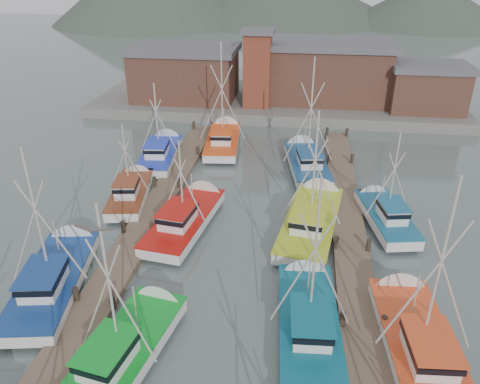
# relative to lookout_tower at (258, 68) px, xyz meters

# --- Properties ---
(ground) EXTENTS (260.00, 260.00, 0.00)m
(ground) POSITION_rel_lookout_tower_xyz_m (2.00, -33.00, -5.55)
(ground) COLOR #4B5A56
(ground) RESTS_ON ground
(dock_left) EXTENTS (2.30, 46.00, 1.50)m
(dock_left) POSITION_rel_lookout_tower_xyz_m (-5.00, -28.96, -5.34)
(dock_left) COLOR brown
(dock_left) RESTS_ON ground
(dock_right) EXTENTS (2.30, 46.00, 1.50)m
(dock_right) POSITION_rel_lookout_tower_xyz_m (9.00, -28.96, -5.34)
(dock_right) COLOR brown
(dock_right) RESTS_ON ground
(quay) EXTENTS (44.00, 16.00, 1.20)m
(quay) POSITION_rel_lookout_tower_xyz_m (2.00, 4.00, -4.95)
(quay) COLOR slate
(quay) RESTS_ON ground
(shed_left) EXTENTS (12.72, 8.48, 6.20)m
(shed_left) POSITION_rel_lookout_tower_xyz_m (-9.00, 2.00, -1.21)
(shed_left) COLOR brown
(shed_left) RESTS_ON quay
(shed_center) EXTENTS (14.84, 9.54, 6.90)m
(shed_center) POSITION_rel_lookout_tower_xyz_m (8.00, 4.00, -0.86)
(shed_center) COLOR brown
(shed_center) RESTS_ON quay
(shed_right) EXTENTS (8.48, 6.36, 5.20)m
(shed_right) POSITION_rel_lookout_tower_xyz_m (19.00, 1.00, -1.71)
(shed_right) COLOR brown
(shed_right) RESTS_ON quay
(lookout_tower) EXTENTS (3.60, 3.60, 8.50)m
(lookout_tower) POSITION_rel_lookout_tower_xyz_m (0.00, 0.00, 0.00)
(lookout_tower) COLOR brown
(lookout_tower) RESTS_ON quay
(distant_hills) EXTENTS (175.00, 140.00, 42.00)m
(distant_hills) POSITION_rel_lookout_tower_xyz_m (-10.76, 89.59, -5.55)
(distant_hills) COLOR #455043
(distant_hills) RESTS_ON ground
(boat_4) EXTENTS (4.21, 9.26, 9.37)m
(boat_4) POSITION_rel_lookout_tower_xyz_m (-1.96, -38.15, -4.87)
(boat_4) COLOR #101835
(boat_4) RESTS_ON ground
(boat_5) EXTENTS (3.83, 9.38, 9.55)m
(boat_5) POSITION_rel_lookout_tower_xyz_m (6.30, -34.96, -4.87)
(boat_5) COLOR #101835
(boat_5) RESTS_ON ground
(boat_6) EXTENTS (4.62, 10.09, 9.66)m
(boat_6) POSITION_rel_lookout_tower_xyz_m (-7.91, -33.51, -4.86)
(boat_6) COLOR #101835
(boat_6) RESTS_ON ground
(boat_7) EXTENTS (4.22, 9.82, 10.44)m
(boat_7) POSITION_rel_lookout_tower_xyz_m (11.40, -35.76, -4.86)
(boat_7) COLOR #101835
(boat_7) RESTS_ON ground
(boat_8) EXTENTS (4.20, 9.82, 7.45)m
(boat_8) POSITION_rel_lookout_tower_xyz_m (-2.08, -25.95, -4.88)
(boat_8) COLOR #101835
(boat_8) RESTS_ON ground
(boat_9) EXTENTS (4.77, 10.79, 9.60)m
(boat_9) POSITION_rel_lookout_tower_xyz_m (6.50, -24.98, -4.87)
(boat_9) COLOR #101835
(boat_9) RESTS_ON ground
(boat_10) EXTENTS (3.65, 8.30, 6.90)m
(boat_10) POSITION_rel_lookout_tower_xyz_m (-7.33, -22.61, -4.87)
(boat_10) COLOR #101835
(boat_10) RESTS_ON ground
(boat_11) EXTENTS (3.89, 8.17, 7.53)m
(boat_11) POSITION_rel_lookout_tower_xyz_m (11.50, -23.69, -4.87)
(boat_11) COLOR #101835
(boat_11) RESTS_ON ground
(boat_12) EXTENTS (4.38, 9.93, 11.06)m
(boat_12) POSITION_rel_lookout_tower_xyz_m (-2.22, -10.46, -4.86)
(boat_12) COLOR #101835
(boat_12) RESTS_ON ground
(boat_13) EXTENTS (4.45, 9.86, 10.71)m
(boat_13) POSITION_rel_lookout_tower_xyz_m (5.95, -14.87, -4.86)
(boat_13) COLOR #101835
(boat_13) RESTS_ON ground
(boat_14) EXTENTS (3.74, 9.40, 8.09)m
(boat_14) POSITION_rel_lookout_tower_xyz_m (-7.32, -14.68, -4.87)
(boat_14) COLOR #101835
(boat_14) RESTS_ON ground
(gull_near) EXTENTS (1.55, 0.64, 0.24)m
(gull_near) POSITION_rel_lookout_tower_xyz_m (-1.94, -39.57, 2.38)
(gull_near) COLOR gray
(gull_near) RESTS_ON ground
(gull_far) EXTENTS (1.54, 0.61, 0.24)m
(gull_far) POSITION_rel_lookout_tower_xyz_m (3.57, -26.36, 0.97)
(gull_far) COLOR gray
(gull_far) RESTS_ON ground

